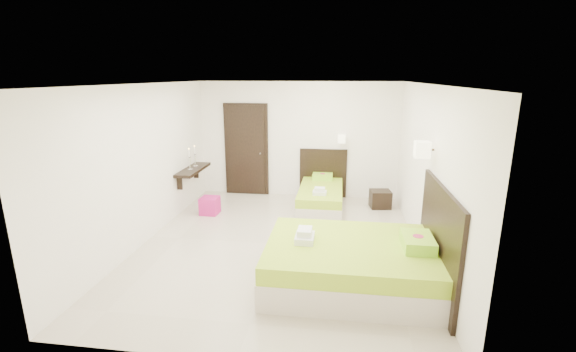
# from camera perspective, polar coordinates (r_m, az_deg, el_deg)

# --- Properties ---
(floor) EXTENTS (5.50, 5.50, 0.00)m
(floor) POSITION_cam_1_polar(r_m,az_deg,el_deg) (6.52, -1.25, -10.04)
(floor) COLOR beige
(floor) RESTS_ON ground
(bed_single) EXTENTS (1.07, 1.78, 1.47)m
(bed_single) POSITION_cam_1_polar(r_m,az_deg,el_deg) (8.17, 4.92, -2.86)
(bed_single) COLOR beige
(bed_single) RESTS_ON ground
(bed_double) EXTENTS (2.24, 1.90, 1.85)m
(bed_double) POSITION_cam_1_polar(r_m,az_deg,el_deg) (5.32, 10.04, -12.40)
(bed_double) COLOR beige
(bed_double) RESTS_ON ground
(nightstand) EXTENTS (0.46, 0.42, 0.37)m
(nightstand) POSITION_cam_1_polar(r_m,az_deg,el_deg) (8.39, 13.50, -3.34)
(nightstand) COLOR black
(nightstand) RESTS_ON ground
(ottoman) EXTENTS (0.36, 0.36, 0.35)m
(ottoman) POSITION_cam_1_polar(r_m,az_deg,el_deg) (7.96, -11.51, -4.31)
(ottoman) COLOR #AC1767
(ottoman) RESTS_ON ground
(door) EXTENTS (1.02, 0.15, 2.14)m
(door) POSITION_cam_1_polar(r_m,az_deg,el_deg) (8.96, -6.19, 3.85)
(door) COLOR black
(door) RESTS_ON ground
(console_shelf) EXTENTS (0.35, 1.20, 0.78)m
(console_shelf) POSITION_cam_1_polar(r_m,az_deg,el_deg) (8.26, -13.94, 0.89)
(console_shelf) COLOR black
(console_shelf) RESTS_ON ground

